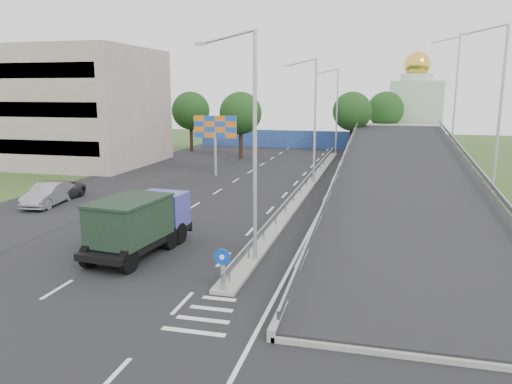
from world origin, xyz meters
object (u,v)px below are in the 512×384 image
(lamp_post_near, at_px, (251,136))
(dump_truck, at_px, (140,222))
(parked_car_c, at_px, (55,192))
(lamp_post_far, at_px, (335,107))
(billboard, at_px, (215,130))
(sign_bollard, at_px, (223,269))
(lamp_post_mid, at_px, (313,114))
(parked_car_b, at_px, (48,194))
(church, at_px, (414,108))

(lamp_post_near, distance_m, dump_truck, 6.94)
(parked_car_c, bearing_deg, lamp_post_far, 60.85)
(billboard, bearing_deg, dump_truck, -80.69)
(sign_bollard, height_order, billboard, billboard)
(lamp_post_mid, relative_size, lamp_post_far, 1.00)
(lamp_post_near, bearing_deg, billboard, 112.49)
(parked_car_c, bearing_deg, lamp_post_mid, 32.33)
(lamp_post_far, xyz_separation_m, parked_car_c, (-16.78, -30.88, -5.13))
(lamp_post_near, bearing_deg, sign_bollard, -91.64)
(billboard, relative_size, parked_car_b, 1.17)
(lamp_post_far, relative_size, parked_car_b, 2.14)
(sign_bollard, bearing_deg, dump_truck, 144.69)
(lamp_post_mid, height_order, parked_car_c, lamp_post_mid)
(lamp_post_mid, bearing_deg, lamp_post_near, -90.00)
(sign_bollard, relative_size, dump_truck, 0.25)
(billboard, bearing_deg, lamp_post_far, 63.16)
(lamp_post_mid, distance_m, parked_car_b, 21.03)
(billboard, bearing_deg, sign_bollard, -70.79)
(parked_car_b, bearing_deg, sign_bollard, -43.39)
(parked_car_b, bearing_deg, billboard, 55.07)
(sign_bollard, height_order, lamp_post_mid, lamp_post_mid)
(lamp_post_near, bearing_deg, lamp_post_mid, 90.00)
(sign_bollard, relative_size, church, 0.12)
(sign_bollard, xyz_separation_m, lamp_post_near, (0.11, 3.83, 4.77))
(billboard, xyz_separation_m, parked_car_c, (-7.67, -12.88, -3.51))
(church, distance_m, billboard, 37.23)
(sign_bollard, height_order, lamp_post_near, lamp_post_near)
(dump_truck, xyz_separation_m, parked_car_c, (-11.28, 9.13, -0.90))
(dump_truck, height_order, parked_car_c, dump_truck)
(church, bearing_deg, billboard, -120.70)
(lamp_post_far, bearing_deg, parked_car_b, -116.95)
(sign_bollard, xyz_separation_m, parked_car_c, (-16.67, 12.95, -0.36))
(lamp_post_far, height_order, church, church)
(parked_car_b, bearing_deg, lamp_post_mid, 28.85)
(lamp_post_mid, distance_m, lamp_post_far, 20.00)
(dump_truck, bearing_deg, billboard, 105.50)
(lamp_post_mid, relative_size, parked_car_c, 2.08)
(lamp_post_far, distance_m, dump_truck, 40.61)
(dump_truck, distance_m, parked_car_c, 14.54)
(sign_bollard, relative_size, parked_car_b, 0.35)
(lamp_post_near, bearing_deg, parked_car_c, 151.47)
(lamp_post_near, relative_size, dump_truck, 1.51)
(lamp_post_near, bearing_deg, lamp_post_far, 90.00)
(dump_truck, height_order, parked_car_b, dump_truck)
(lamp_post_far, distance_m, church, 17.15)
(lamp_post_far, relative_size, church, 0.73)
(dump_truck, xyz_separation_m, parked_car_b, (-10.87, 7.80, -0.80))
(church, xyz_separation_m, parked_car_b, (-26.27, -46.20, -4.53))
(billboard, distance_m, dump_truck, 22.45)
(lamp_post_mid, bearing_deg, lamp_post_far, 90.00)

